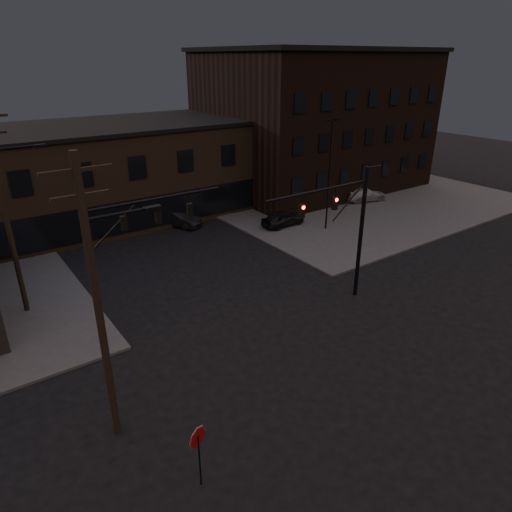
{
  "coord_description": "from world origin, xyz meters",
  "views": [
    {
      "loc": [
        -12.99,
        -12.28,
        13.54
      ],
      "look_at": [
        0.31,
        6.4,
        3.5
      ],
      "focal_mm": 32.0,
      "sensor_mm": 36.0,
      "label": 1
    }
  ],
  "objects_px": {
    "traffic_signal_near": "(348,223)",
    "parked_car_lot_a": "(283,218)",
    "traffic_signal_far": "(118,250)",
    "stop_sign": "(198,444)",
    "car_crossing": "(178,218)",
    "parked_car_lot_b": "(365,194)"
  },
  "relations": [
    {
      "from": "traffic_signal_near",
      "to": "parked_car_lot_a",
      "type": "xyz_separation_m",
      "value": [
        5.06,
        12.12,
        -4.11
      ]
    },
    {
      "from": "stop_sign",
      "to": "parked_car_lot_b",
      "type": "xyz_separation_m",
      "value": [
        29.89,
        19.65,
        -1.06
      ]
    },
    {
      "from": "traffic_signal_far",
      "to": "stop_sign",
      "type": "height_order",
      "value": "traffic_signal_far"
    },
    {
      "from": "stop_sign",
      "to": "parked_car_lot_a",
      "type": "xyz_separation_m",
      "value": [
        18.42,
        18.6,
        -1.03
      ]
    },
    {
      "from": "traffic_signal_far",
      "to": "parked_car_lot_a",
      "type": "bearing_deg",
      "value": 26.69
    },
    {
      "from": "traffic_signal_far",
      "to": "stop_sign",
      "type": "bearing_deg",
      "value": -97.32
    },
    {
      "from": "traffic_signal_far",
      "to": "parked_car_lot_a",
      "type": "height_order",
      "value": "traffic_signal_far"
    },
    {
      "from": "stop_sign",
      "to": "parked_car_lot_b",
      "type": "height_order",
      "value": "stop_sign"
    },
    {
      "from": "car_crossing",
      "to": "traffic_signal_far",
      "type": "bearing_deg",
      "value": -149.43
    },
    {
      "from": "parked_car_lot_b",
      "to": "parked_car_lot_a",
      "type": "bearing_deg",
      "value": 110.4
    },
    {
      "from": "traffic_signal_far",
      "to": "parked_car_lot_b",
      "type": "distance_m",
      "value": 30.49
    },
    {
      "from": "traffic_signal_near",
      "to": "car_crossing",
      "type": "relative_size",
      "value": 1.87
    },
    {
      "from": "traffic_signal_near",
      "to": "car_crossing",
      "type": "distance_m",
      "value": 18.37
    },
    {
      "from": "traffic_signal_near",
      "to": "stop_sign",
      "type": "height_order",
      "value": "traffic_signal_near"
    },
    {
      "from": "traffic_signal_near",
      "to": "traffic_signal_far",
      "type": "height_order",
      "value": "same"
    },
    {
      "from": "traffic_signal_near",
      "to": "parked_car_lot_a",
      "type": "height_order",
      "value": "traffic_signal_near"
    },
    {
      "from": "stop_sign",
      "to": "parked_car_lot_b",
      "type": "bearing_deg",
      "value": 33.32
    },
    {
      "from": "traffic_signal_near",
      "to": "parked_car_lot_a",
      "type": "distance_m",
      "value": 13.76
    },
    {
      "from": "traffic_signal_far",
      "to": "parked_car_lot_b",
      "type": "relative_size",
      "value": 1.83
    },
    {
      "from": "stop_sign",
      "to": "car_crossing",
      "type": "distance_m",
      "value": 26.73
    },
    {
      "from": "traffic_signal_far",
      "to": "parked_car_lot_b",
      "type": "xyz_separation_m",
      "value": [
        28.61,
        9.67,
        -4.23
      ]
    },
    {
      "from": "traffic_signal_near",
      "to": "traffic_signal_far",
      "type": "xyz_separation_m",
      "value": [
        -12.07,
        3.5,
        0.08
      ]
    }
  ]
}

